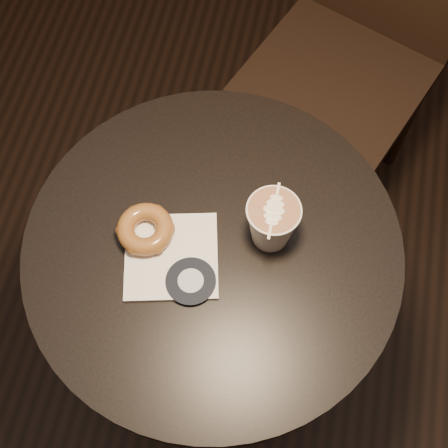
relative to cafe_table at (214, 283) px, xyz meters
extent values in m
plane|color=black|center=(0.00, 0.00, -0.55)|extent=(4.50, 4.50, 0.00)
cylinder|color=black|center=(0.00, 0.00, 0.18)|extent=(0.70, 0.70, 0.03)
cylinder|color=black|center=(0.00, 0.00, -0.18)|extent=(0.07, 0.07, 0.70)
cylinder|color=black|center=(0.00, 0.00, -0.54)|extent=(0.44, 0.44, 0.02)
cube|color=black|center=(0.19, 0.65, -0.06)|extent=(0.57, 0.57, 0.04)
cylinder|color=black|center=(-0.05, 0.55, -0.31)|extent=(0.04, 0.04, 0.49)
cylinder|color=black|center=(0.29, 0.40, -0.31)|extent=(0.04, 0.04, 0.49)
cylinder|color=black|center=(0.09, 0.89, -0.31)|extent=(0.04, 0.04, 0.49)
cylinder|color=black|center=(0.43, 0.74, -0.31)|extent=(0.04, 0.04, 0.49)
cube|color=white|center=(-0.07, -0.04, 0.20)|extent=(0.20, 0.20, 0.01)
torus|color=brown|center=(-0.12, 0.00, 0.22)|extent=(0.10, 0.10, 0.03)
camera|label=1|loc=(0.11, -0.44, 1.24)|focal=50.00mm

